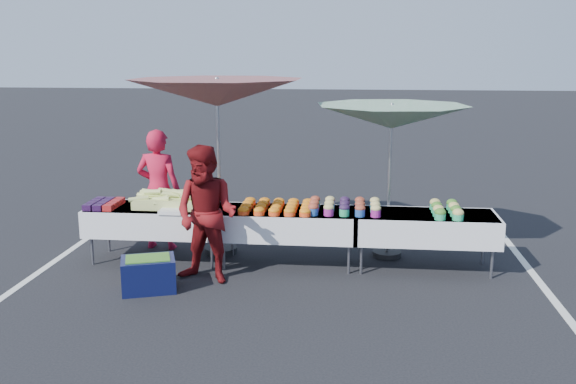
# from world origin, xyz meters

# --- Properties ---
(ground) EXTENTS (80.00, 80.00, 0.00)m
(ground) POSITION_xyz_m (0.00, 0.00, 0.00)
(ground) COLOR black
(stripe_left) EXTENTS (0.10, 5.00, 0.00)m
(stripe_left) POSITION_xyz_m (-3.20, 0.00, 0.00)
(stripe_left) COLOR silver
(stripe_left) RESTS_ON ground
(stripe_right) EXTENTS (0.10, 5.00, 0.00)m
(stripe_right) POSITION_xyz_m (3.20, 0.00, 0.00)
(stripe_right) COLOR silver
(stripe_right) RESTS_ON ground
(table_left) EXTENTS (1.86, 0.81, 0.75)m
(table_left) POSITION_xyz_m (-1.80, 0.00, 0.58)
(table_left) COLOR white
(table_left) RESTS_ON ground
(table_center) EXTENTS (1.86, 0.81, 0.75)m
(table_center) POSITION_xyz_m (0.00, 0.00, 0.58)
(table_center) COLOR white
(table_center) RESTS_ON ground
(table_right) EXTENTS (1.86, 0.81, 0.75)m
(table_right) POSITION_xyz_m (1.80, 0.00, 0.58)
(table_right) COLOR white
(table_right) RESTS_ON ground
(berry_punnets) EXTENTS (0.40, 0.54, 0.08)m
(berry_punnets) POSITION_xyz_m (-2.51, -0.06, 0.79)
(berry_punnets) COLOR black
(berry_punnets) RESTS_ON table_left
(corn_pile) EXTENTS (1.16, 0.57, 0.26)m
(corn_pile) POSITION_xyz_m (-1.55, 0.04, 0.84)
(corn_pile) COLOR #BED56D
(corn_pile) RESTS_ON table_left
(plastic_bags) EXTENTS (0.30, 0.25, 0.05)m
(plastic_bags) POSITION_xyz_m (-1.50, -0.30, 0.78)
(plastic_bags) COLOR white
(plastic_bags) RESTS_ON table_left
(carrot_bowls) EXTENTS (0.95, 0.69, 0.11)m
(carrot_bowls) POSITION_xyz_m (-0.15, -0.01, 0.80)
(carrot_bowls) COLOR #F74D1B
(carrot_bowls) RESTS_ON table_center
(potato_cups) EXTENTS (0.94, 0.58, 0.16)m
(potato_cups) POSITION_xyz_m (0.75, 0.00, 0.83)
(potato_cups) COLOR #214D9D
(potato_cups) RESTS_ON table_right
(bean_baskets) EXTENTS (0.36, 0.68, 0.15)m
(bean_baskets) POSITION_xyz_m (2.06, -0.01, 0.82)
(bean_baskets) COLOR #29A76A
(bean_baskets) RESTS_ON table_right
(vendor) EXTENTS (0.66, 0.46, 1.74)m
(vendor) POSITION_xyz_m (-1.93, 0.55, 0.87)
(vendor) COLOR red
(vendor) RESTS_ON ground
(customer) EXTENTS (0.97, 0.84, 1.71)m
(customer) POSITION_xyz_m (-0.93, -0.75, 0.86)
(customer) COLOR maroon
(customer) RESTS_ON ground
(umbrella_left) EXTENTS (3.16, 3.16, 2.48)m
(umbrella_left) POSITION_xyz_m (-1.01, 0.40, 2.25)
(umbrella_left) COLOR black
(umbrella_left) RESTS_ON ground
(umbrella_right) EXTENTS (2.57, 2.57, 2.14)m
(umbrella_right) POSITION_xyz_m (1.35, 0.48, 1.94)
(umbrella_right) COLOR black
(umbrella_right) RESTS_ON ground
(storage_bin) EXTENTS (0.74, 0.64, 0.41)m
(storage_bin) POSITION_xyz_m (-1.57, -1.14, 0.21)
(storage_bin) COLOR #0B1038
(storage_bin) RESTS_ON ground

